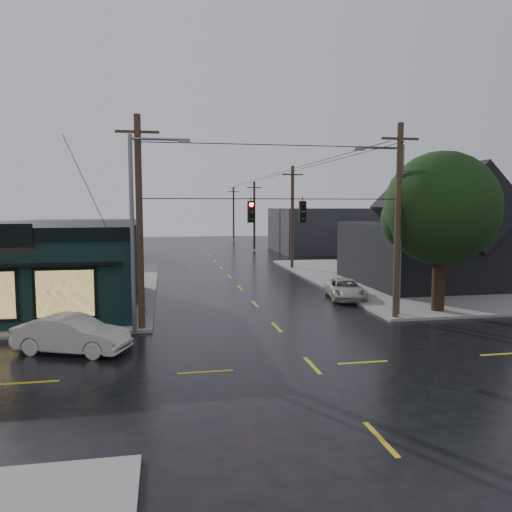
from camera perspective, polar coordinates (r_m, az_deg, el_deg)
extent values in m
plane|color=black|center=(19.23, 6.46, -12.34)|extent=(160.00, 160.00, 0.00)
cube|color=gray|center=(45.64, 23.43, -2.12)|extent=(28.00, 28.00, 0.15)
cube|color=black|center=(40.21, 20.03, 0.34)|extent=(12.00, 11.00, 4.50)
cylinder|color=black|center=(29.49, 20.16, -1.76)|extent=(0.70, 0.70, 4.26)
sphere|color=black|center=(29.25, 20.40, 5.12)|extent=(6.26, 6.26, 6.26)
cylinder|color=black|center=(24.57, 2.19, 6.55)|extent=(13.00, 0.04, 0.04)
cube|color=#3E322D|center=(58.24, -18.98, 1.75)|extent=(12.00, 10.00, 4.40)
cube|color=#26262B|center=(66.11, 8.41, 2.97)|extent=(14.00, 12.00, 5.60)
imported|color=#B9B4A2|center=(21.81, -20.28, -8.40)|extent=(4.90, 3.20, 1.53)
imported|color=#ADAD9F|center=(32.52, 10.18, -3.75)|extent=(2.85, 4.87, 1.27)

